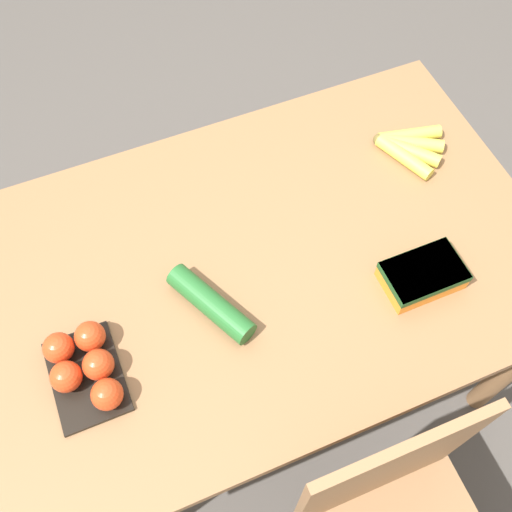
{
  "coord_description": "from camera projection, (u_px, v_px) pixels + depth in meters",
  "views": [
    {
      "loc": [
        0.26,
        0.63,
        1.97
      ],
      "look_at": [
        0.0,
        0.0,
        0.78
      ],
      "focal_mm": 42.0,
      "sensor_mm": 36.0,
      "label": 1
    }
  ],
  "objects": [
    {
      "name": "ground_plane",
      "position": [
        256.0,
        368.0,
        2.04
      ],
      "size": [
        12.0,
        12.0,
        0.0
      ],
      "primitive_type": "plane",
      "color": "#4C4742"
    },
    {
      "name": "dining_table",
      "position": [
        256.0,
        281.0,
        1.48
      ],
      "size": [
        1.39,
        0.88,
        0.75
      ],
      "color": "olive",
      "rests_on": "ground_plane"
    },
    {
      "name": "banana_bunch",
      "position": [
        407.0,
        146.0,
        1.55
      ],
      "size": [
        0.18,
        0.18,
        0.04
      ],
      "color": "brown",
      "rests_on": "dining_table"
    },
    {
      "name": "tomato_pack",
      "position": [
        84.0,
        366.0,
        1.23
      ],
      "size": [
        0.14,
        0.21,
        0.08
      ],
      "color": "black",
      "rests_on": "dining_table"
    },
    {
      "name": "carrot_bag",
      "position": [
        423.0,
        274.0,
        1.34
      ],
      "size": [
        0.18,
        0.11,
        0.05
      ],
      "color": "orange",
      "rests_on": "dining_table"
    },
    {
      "name": "cucumber_near",
      "position": [
        211.0,
        304.0,
        1.31
      ],
      "size": [
        0.15,
        0.23,
        0.06
      ],
      "color": "#236028",
      "rests_on": "dining_table"
    }
  ]
}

